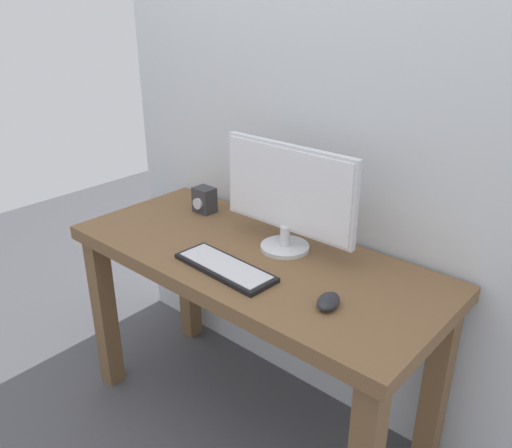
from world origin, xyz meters
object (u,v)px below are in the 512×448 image
(desk, at_px, (252,284))
(monitor, at_px, (288,195))
(mouse, at_px, (328,301))
(audio_controller, at_px, (204,200))
(keyboard_primary, at_px, (225,267))

(desk, relative_size, monitor, 2.56)
(mouse, xyz_separation_m, audio_controller, (-0.81, 0.26, 0.04))
(desk, relative_size, keyboard_primary, 3.65)
(monitor, height_order, audio_controller, monitor)
(monitor, bearing_deg, audio_controller, 174.80)
(keyboard_primary, height_order, mouse, mouse)
(desk, distance_m, monitor, 0.36)
(monitor, height_order, keyboard_primary, monitor)
(mouse, bearing_deg, desk, 149.70)
(mouse, height_order, audio_controller, audio_controller)
(desk, distance_m, mouse, 0.44)
(mouse, bearing_deg, keyboard_primary, 171.03)
(desk, bearing_deg, audio_controller, 159.06)
(desk, height_order, audio_controller, audio_controller)
(desk, relative_size, mouse, 13.74)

